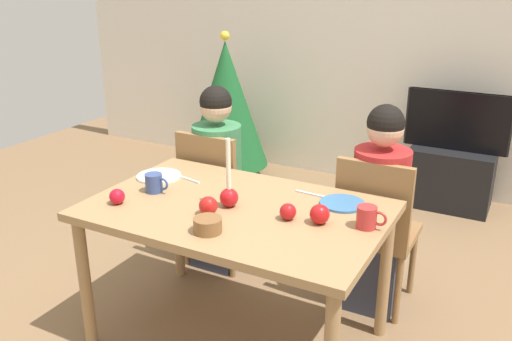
{
  "coord_description": "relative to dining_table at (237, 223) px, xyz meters",
  "views": [
    {
      "loc": [
        1.2,
        -2.05,
        1.81
      ],
      "look_at": [
        0.0,
        0.2,
        0.87
      ],
      "focal_mm": 38.33,
      "sensor_mm": 36.0,
      "label": 1
    }
  ],
  "objects": [
    {
      "name": "ground_plane",
      "position": [
        0.0,
        0.0,
        -0.67
      ],
      "size": [
        7.68,
        7.68,
        0.0
      ],
      "primitive_type": "plane",
      "color": "brown"
    },
    {
      "name": "tv",
      "position": [
        0.65,
        2.3,
        0.04
      ],
      "size": [
        0.79,
        0.05,
        0.46
      ],
      "color": "black",
      "rests_on": "tv_stand"
    },
    {
      "name": "fork_left",
      "position": [
        -0.41,
        0.19,
        0.09
      ],
      "size": [
        0.18,
        0.05,
        0.01
      ],
      "primitive_type": "cube",
      "rotation": [
        0.0,
        0.0,
        -0.23
      ],
      "color": "silver",
      "rests_on": "dining_table"
    },
    {
      "name": "bowl_walnuts",
      "position": [
        0.02,
        -0.29,
        0.12
      ],
      "size": [
        0.12,
        0.12,
        0.06
      ],
      "primitive_type": "cylinder",
      "color": "brown",
      "rests_on": "dining_table"
    },
    {
      "name": "tv_stand",
      "position": [
        0.65,
        2.3,
        -0.43
      ],
      "size": [
        0.64,
        0.4,
        0.48
      ],
      "primitive_type": "cube",
      "color": "black",
      "rests_on": "ground"
    },
    {
      "name": "apple_far_edge",
      "position": [
        -0.07,
        -0.13,
        0.13
      ],
      "size": [
        0.09,
        0.09,
        0.09
      ],
      "primitive_type": "sphere",
      "color": "#B51816",
      "rests_on": "dining_table"
    },
    {
      "name": "plate_right",
      "position": [
        0.44,
        0.26,
        0.09
      ],
      "size": [
        0.22,
        0.22,
        0.01
      ],
      "primitive_type": "cylinder",
      "color": "teal",
      "rests_on": "dining_table"
    },
    {
      "name": "plate_left",
      "position": [
        -0.57,
        0.15,
        0.09
      ],
      "size": [
        0.24,
        0.24,
        0.01
      ],
      "primitive_type": "cylinder",
      "color": "white",
      "rests_on": "dining_table"
    },
    {
      "name": "person_right_child",
      "position": [
        0.52,
        0.64,
        -0.1
      ],
      "size": [
        0.3,
        0.3,
        1.17
      ],
      "color": "#33384C",
      "rests_on": "ground"
    },
    {
      "name": "fork_right",
      "position": [
        0.26,
        0.31,
        0.09
      ],
      "size": [
        0.18,
        0.03,
        0.01
      ],
      "primitive_type": "cube",
      "rotation": [
        0.0,
        0.0,
        -0.08
      ],
      "color": "silver",
      "rests_on": "dining_table"
    },
    {
      "name": "mug_right",
      "position": [
        0.61,
        0.07,
        0.13
      ],
      "size": [
        0.13,
        0.09,
        0.1
      ],
      "color": "#B72D2D",
      "rests_on": "dining_table"
    },
    {
      "name": "candle_centerpiece",
      "position": [
        -0.03,
        -0.01,
        0.15
      ],
      "size": [
        0.09,
        0.09,
        0.34
      ],
      "color": "red",
      "rests_on": "dining_table"
    },
    {
      "name": "christmas_tree",
      "position": [
        -1.26,
        2.01,
        0.03
      ],
      "size": [
        0.74,
        0.74,
        1.33
      ],
      "color": "brown",
      "rests_on": "ground"
    },
    {
      "name": "chair_right",
      "position": [
        0.52,
        0.61,
        -0.15
      ],
      "size": [
        0.4,
        0.4,
        0.9
      ],
      "color": "olive",
      "rests_on": "ground"
    },
    {
      "name": "chair_left",
      "position": [
        -0.5,
        0.61,
        -0.15
      ],
      "size": [
        0.4,
        0.4,
        0.9
      ],
      "color": "olive",
      "rests_on": "ground"
    },
    {
      "name": "mug_left",
      "position": [
        -0.46,
        -0.03,
        0.13
      ],
      "size": [
        0.13,
        0.09,
        0.1
      ],
      "color": "#33477F",
      "rests_on": "dining_table"
    },
    {
      "name": "apple_by_left_plate",
      "position": [
        0.42,
        0.02,
        0.13
      ],
      "size": [
        0.09,
        0.09,
        0.09
      ],
      "primitive_type": "sphere",
      "color": "red",
      "rests_on": "dining_table"
    },
    {
      "name": "back_wall",
      "position": [
        0.0,
        2.6,
        0.63
      ],
      "size": [
        6.4,
        0.1,
        2.6
      ],
      "primitive_type": "cube",
      "color": "silver",
      "rests_on": "ground"
    },
    {
      "name": "apple_by_right_mug",
      "position": [
        -0.52,
        -0.23,
        0.12
      ],
      "size": [
        0.08,
        0.08,
        0.08
      ],
      "primitive_type": "sphere",
      "color": "red",
      "rests_on": "dining_table"
    },
    {
      "name": "person_left_child",
      "position": [
        -0.5,
        0.64,
        -0.1
      ],
      "size": [
        0.3,
        0.3,
        1.17
      ],
      "color": "#33384C",
      "rests_on": "ground"
    },
    {
      "name": "apple_near_candle",
      "position": [
        0.27,
        -0.01,
        0.12
      ],
      "size": [
        0.08,
        0.08,
        0.08
      ],
      "primitive_type": "sphere",
      "color": "#AD1517",
      "rests_on": "dining_table"
    },
    {
      "name": "dining_table",
      "position": [
        0.0,
        0.0,
        0.0
      ],
      "size": [
        1.4,
        0.9,
        0.75
      ],
      "color": "#99754C",
      "rests_on": "ground"
    }
  ]
}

